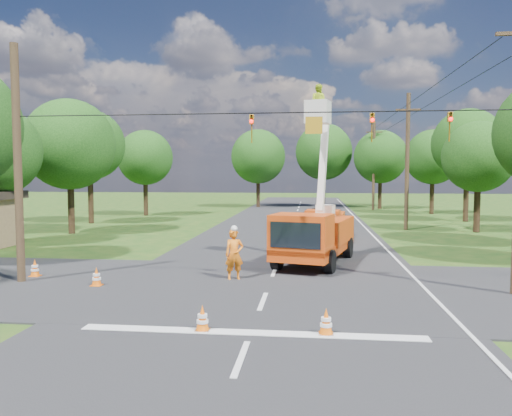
# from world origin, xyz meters

# --- Properties ---
(ground) EXTENTS (140.00, 140.00, 0.00)m
(ground) POSITION_xyz_m (0.00, 20.00, 0.00)
(ground) COLOR #1C4414
(ground) RESTS_ON ground
(road_main) EXTENTS (12.00, 100.00, 0.06)m
(road_main) POSITION_xyz_m (0.00, 20.00, 0.00)
(road_main) COLOR black
(road_main) RESTS_ON ground
(road_cross) EXTENTS (56.00, 10.00, 0.07)m
(road_cross) POSITION_xyz_m (0.00, 2.00, 0.00)
(road_cross) COLOR black
(road_cross) RESTS_ON ground
(stop_bar) EXTENTS (9.00, 0.45, 0.02)m
(stop_bar) POSITION_xyz_m (0.00, -3.20, 0.00)
(stop_bar) COLOR silver
(stop_bar) RESTS_ON ground
(edge_line) EXTENTS (0.12, 90.00, 0.02)m
(edge_line) POSITION_xyz_m (5.60, 20.00, 0.00)
(edge_line) COLOR silver
(edge_line) RESTS_ON ground
(bucket_truck) EXTENTS (3.96, 6.97, 8.24)m
(bucket_truck) POSITION_xyz_m (1.67, 7.06, 1.72)
(bucket_truck) COLOR #C8410E
(bucket_truck) RESTS_ON ground
(second_truck) EXTENTS (2.66, 5.55, 2.00)m
(second_truck) POSITION_xyz_m (2.40, 15.38, 1.04)
(second_truck) COLOR #C8410E
(second_truck) RESTS_ON ground
(ground_worker) EXTENTS (0.85, 0.70, 2.00)m
(ground_worker) POSITION_xyz_m (-1.44, 3.30, 1.00)
(ground_worker) COLOR orange
(ground_worker) RESTS_ON ground
(distant_car) EXTENTS (3.02, 4.72, 1.50)m
(distant_car) POSITION_xyz_m (2.83, 27.43, 0.75)
(distant_car) COLOR black
(distant_car) RESTS_ON ground
(traffic_cone_0) EXTENTS (0.38, 0.38, 0.71)m
(traffic_cone_0) POSITION_xyz_m (-1.29, -3.14, 0.36)
(traffic_cone_0) COLOR orange
(traffic_cone_0) RESTS_ON ground
(traffic_cone_1) EXTENTS (0.38, 0.38, 0.71)m
(traffic_cone_1) POSITION_xyz_m (1.93, -3.08, 0.36)
(traffic_cone_1) COLOR orange
(traffic_cone_1) RESTS_ON ground
(traffic_cone_2) EXTENTS (0.38, 0.38, 0.71)m
(traffic_cone_2) POSITION_xyz_m (0.96, 7.38, 0.36)
(traffic_cone_2) COLOR orange
(traffic_cone_2) RESTS_ON ground
(traffic_cone_3) EXTENTS (0.38, 0.38, 0.71)m
(traffic_cone_3) POSITION_xyz_m (3.17, 9.90, 0.36)
(traffic_cone_3) COLOR orange
(traffic_cone_3) RESTS_ON ground
(traffic_cone_4) EXTENTS (0.38, 0.38, 0.71)m
(traffic_cone_4) POSITION_xyz_m (-6.32, 1.62, 0.36)
(traffic_cone_4) COLOR orange
(traffic_cone_4) RESTS_ON ground
(traffic_cone_5) EXTENTS (0.38, 0.38, 0.71)m
(traffic_cone_5) POSITION_xyz_m (-9.51, 2.96, 0.36)
(traffic_cone_5) COLOR orange
(traffic_cone_5) RESTS_ON ground
(traffic_cone_6) EXTENTS (0.38, 0.38, 0.71)m
(traffic_cone_6) POSITION_xyz_m (4.02, 17.22, 0.36)
(traffic_cone_6) COLOR orange
(traffic_cone_6) RESTS_ON ground
(pole_right_mid) EXTENTS (1.80, 0.30, 10.00)m
(pole_right_mid) POSITION_xyz_m (8.50, 22.00, 5.11)
(pole_right_mid) COLOR #4C3823
(pole_right_mid) RESTS_ON ground
(pole_right_far) EXTENTS (1.80, 0.30, 10.00)m
(pole_right_far) POSITION_xyz_m (8.50, 42.00, 5.11)
(pole_right_far) COLOR #4C3823
(pole_right_far) RESTS_ON ground
(pole_left) EXTENTS (0.30, 0.30, 9.00)m
(pole_left) POSITION_xyz_m (-9.50, 2.00, 4.50)
(pole_left) COLOR #4C3823
(pole_left) RESTS_ON ground
(signal_span) EXTENTS (18.00, 0.29, 1.07)m
(signal_span) POSITION_xyz_m (2.23, 1.99, 5.88)
(signal_span) COLOR black
(signal_span) RESTS_ON ground
(tree_left_d) EXTENTS (6.20, 6.20, 9.24)m
(tree_left_d) POSITION_xyz_m (-15.00, 17.00, 6.12)
(tree_left_d) COLOR #382616
(tree_left_d) RESTS_ON ground
(tree_left_e) EXTENTS (5.80, 5.80, 9.41)m
(tree_left_e) POSITION_xyz_m (-16.80, 24.00, 6.49)
(tree_left_e) COLOR #382616
(tree_left_e) RESTS_ON ground
(tree_left_f) EXTENTS (5.40, 5.40, 8.40)m
(tree_left_f) POSITION_xyz_m (-14.80, 32.00, 5.69)
(tree_left_f) COLOR #382616
(tree_left_f) RESTS_ON ground
(tree_right_c) EXTENTS (5.00, 5.00, 7.83)m
(tree_right_c) POSITION_xyz_m (13.20, 21.00, 5.31)
(tree_right_c) COLOR #382616
(tree_right_c) RESTS_ON ground
(tree_right_d) EXTENTS (6.00, 6.00, 9.70)m
(tree_right_d) POSITION_xyz_m (14.80, 29.00, 6.68)
(tree_right_d) COLOR #382616
(tree_right_d) RESTS_ON ground
(tree_right_e) EXTENTS (5.60, 5.60, 8.63)m
(tree_right_e) POSITION_xyz_m (13.80, 37.00, 5.81)
(tree_right_e) COLOR #382616
(tree_right_e) RESTS_ON ground
(tree_far_a) EXTENTS (6.60, 6.60, 9.50)m
(tree_far_a) POSITION_xyz_m (-5.00, 45.00, 6.19)
(tree_far_a) COLOR #382616
(tree_far_a) RESTS_ON ground
(tree_far_b) EXTENTS (7.00, 7.00, 10.32)m
(tree_far_b) POSITION_xyz_m (3.00, 47.00, 6.81)
(tree_far_b) COLOR #382616
(tree_far_b) RESTS_ON ground
(tree_far_c) EXTENTS (6.20, 6.20, 9.18)m
(tree_far_c) POSITION_xyz_m (9.50, 44.00, 6.06)
(tree_far_c) COLOR #382616
(tree_far_c) RESTS_ON ground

